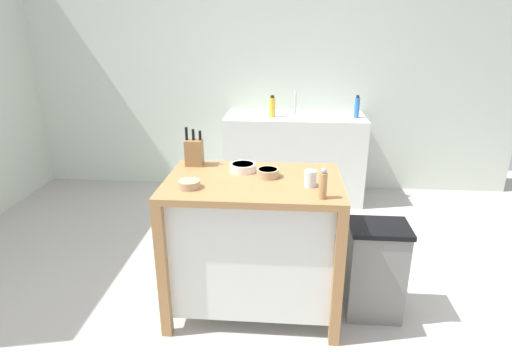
# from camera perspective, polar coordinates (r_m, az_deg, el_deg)

# --- Properties ---
(ground_plane) EXTENTS (6.29, 6.29, 0.00)m
(ground_plane) POSITION_cam_1_polar(r_m,az_deg,el_deg) (2.80, -1.05, -19.29)
(ground_plane) COLOR #ADA8A0
(ground_plane) RESTS_ON ground
(wall_back) EXTENTS (5.29, 0.10, 2.60)m
(wall_back) POSITION_cam_1_polar(r_m,az_deg,el_deg) (4.63, 1.81, 14.14)
(wall_back) COLOR silver
(wall_back) RESTS_ON ground
(kitchen_island) EXTENTS (1.06, 0.69, 0.90)m
(kitchen_island) POSITION_cam_1_polar(r_m,az_deg,el_deg) (2.67, -0.34, -8.47)
(kitchen_island) COLOR #9E7042
(kitchen_island) RESTS_ON ground
(knife_block) EXTENTS (0.11, 0.09, 0.25)m
(knife_block) POSITION_cam_1_polar(r_m,az_deg,el_deg) (2.76, -8.42, 3.26)
(knife_block) COLOR olive
(knife_block) RESTS_ON kitchen_island
(bowl_stoneware_deep) EXTENTS (0.12, 0.12, 0.04)m
(bowl_stoneware_deep) POSITION_cam_1_polar(r_m,az_deg,el_deg) (2.40, -9.07, -1.07)
(bowl_stoneware_deep) COLOR tan
(bowl_stoneware_deep) RESTS_ON kitchen_island
(bowl_ceramic_wide) EXTENTS (0.16, 0.16, 0.05)m
(bowl_ceramic_wide) POSITION_cam_1_polar(r_m,az_deg,el_deg) (2.64, -1.80, 1.21)
(bowl_ceramic_wide) COLOR silver
(bowl_ceramic_wide) RESTS_ON kitchen_island
(bowl_ceramic_small) EXTENTS (0.14, 0.14, 0.05)m
(bowl_ceramic_small) POSITION_cam_1_polar(r_m,az_deg,el_deg) (2.54, 1.62, 0.45)
(bowl_ceramic_small) COLOR tan
(bowl_ceramic_small) RESTS_ON kitchen_island
(drinking_cup) EXTENTS (0.07, 0.07, 0.09)m
(drinking_cup) POSITION_cam_1_polar(r_m,az_deg,el_deg) (2.40, 7.40, -0.33)
(drinking_cup) COLOR silver
(drinking_cup) RESTS_ON kitchen_island
(pepper_grinder) EXTENTS (0.04, 0.04, 0.17)m
(pepper_grinder) POSITION_cam_1_polar(r_m,az_deg,el_deg) (2.24, 9.10, -1.12)
(pepper_grinder) COLOR #AD7F4C
(pepper_grinder) RESTS_ON kitchen_island
(trash_bin) EXTENTS (0.36, 0.28, 0.63)m
(trash_bin) POSITION_cam_1_polar(r_m,az_deg,el_deg) (2.80, 15.90, -12.22)
(trash_bin) COLOR slate
(trash_bin) RESTS_ON ground
(sink_counter) EXTENTS (1.42, 0.60, 0.89)m
(sink_counter) POSITION_cam_1_polar(r_m,az_deg,el_deg) (4.46, 5.16, 2.62)
(sink_counter) COLOR silver
(sink_counter) RESTS_ON ground
(sink_faucet) EXTENTS (0.02, 0.02, 0.22)m
(sink_faucet) POSITION_cam_1_polar(r_m,az_deg,el_deg) (4.46, 5.37, 9.94)
(sink_faucet) COLOR #B7BCC1
(sink_faucet) RESTS_ON sink_counter
(bottle_hand_soap) EXTENTS (0.06, 0.06, 0.22)m
(bottle_hand_soap) POSITION_cam_1_polar(r_m,az_deg,el_deg) (4.25, 2.22, 9.37)
(bottle_hand_soap) COLOR yellow
(bottle_hand_soap) RESTS_ON sink_counter
(bottle_dish_soap) EXTENTS (0.05, 0.05, 0.22)m
(bottle_dish_soap) POSITION_cam_1_polar(r_m,az_deg,el_deg) (4.32, 13.56, 9.07)
(bottle_dish_soap) COLOR blue
(bottle_dish_soap) RESTS_ON sink_counter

